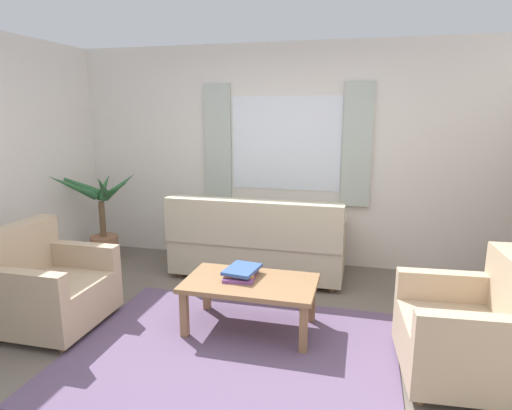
{
  "coord_description": "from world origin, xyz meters",
  "views": [
    {
      "loc": [
        0.92,
        -2.86,
        1.83
      ],
      "look_at": [
        0.02,
        0.7,
        1.03
      ],
      "focal_mm": 30.24,
      "sensor_mm": 36.0,
      "label": 1
    }
  ],
  "objects": [
    {
      "name": "book_stack_on_table",
      "position": [
        -0.06,
        0.48,
        0.48
      ],
      "size": [
        0.3,
        0.37,
        0.08
      ],
      "color": "#7F478C",
      "rests_on": "coffee_table"
    },
    {
      "name": "coffee_table",
      "position": [
        0.04,
        0.41,
        0.38
      ],
      "size": [
        1.1,
        0.64,
        0.44
      ],
      "color": "olive",
      "rests_on": "ground_plane"
    },
    {
      "name": "wall_back",
      "position": [
        0.0,
        2.26,
        1.3
      ],
      "size": [
        5.32,
        0.12,
        2.6
      ],
      "primitive_type": "cube",
      "color": "silver",
      "rests_on": "ground_plane"
    },
    {
      "name": "armchair_right",
      "position": [
        1.7,
        0.12,
        0.35
      ],
      "size": [
        0.88,
        0.9,
        0.88
      ],
      "rotation": [
        0.0,
        0.0,
        -1.49
      ],
      "color": "tan",
      "rests_on": "ground_plane"
    },
    {
      "name": "area_rug",
      "position": [
        0.0,
        0.0,
        0.01
      ],
      "size": [
        2.49,
        1.95,
        0.01
      ],
      "primitive_type": "cube",
      "color": "#604C6B",
      "rests_on": "ground_plane"
    },
    {
      "name": "window_with_curtains",
      "position": [
        0.0,
        2.18,
        1.45
      ],
      "size": [
        1.98,
        0.07,
        1.4
      ],
      "color": "white"
    },
    {
      "name": "armchair_left",
      "position": [
        -1.67,
        0.05,
        0.35
      ],
      "size": [
        0.83,
        0.85,
        0.88
      ],
      "rotation": [
        0.0,
        0.0,
        1.58
      ],
      "color": "tan",
      "rests_on": "ground_plane"
    },
    {
      "name": "potted_plant",
      "position": [
        -2.18,
        1.62,
        0.55
      ],
      "size": [
        1.12,
        1.02,
        1.19
      ],
      "color": "#9E6B4C",
      "rests_on": "ground_plane"
    },
    {
      "name": "ground_plane",
      "position": [
        0.0,
        0.0,
        0.0
      ],
      "size": [
        6.24,
        6.24,
        0.0
      ],
      "primitive_type": "plane",
      "color": "#6B6056"
    },
    {
      "name": "couch",
      "position": [
        -0.19,
        1.61,
        0.37
      ],
      "size": [
        1.9,
        0.82,
        0.92
      ],
      "rotation": [
        0.0,
        0.0,
        3.14
      ],
      "color": "#BCB293",
      "rests_on": "ground_plane"
    }
  ]
}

